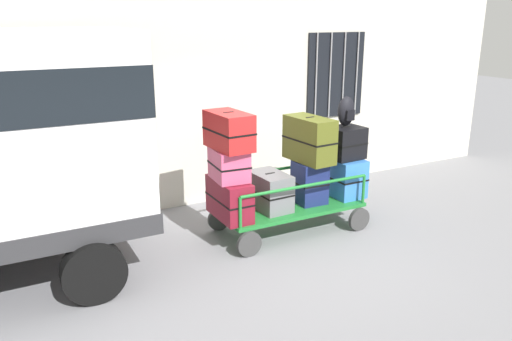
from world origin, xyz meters
name	(u,v)px	position (x,y,z in m)	size (l,w,h in m)	color
ground_plane	(293,246)	(0.00, 0.00, 0.00)	(40.00, 40.00, 0.00)	gray
building_wall	(220,50)	(0.00, 2.34, 2.50)	(12.00, 0.38, 5.00)	beige
luggage_cart	(289,209)	(0.24, 0.51, 0.32)	(2.15, 1.03, 0.39)	#1E722D
cart_railing	(290,181)	(0.24, 0.51, 0.75)	(2.05, 0.90, 0.44)	#1E722D
suitcase_left_bottom	(229,199)	(-0.72, 0.50, 0.66)	(0.38, 0.80, 0.54)	maroon
suitcase_left_middle	(229,164)	(-0.72, 0.49, 1.14)	(0.46, 0.60, 0.43)	#CC4C72
suitcase_left_top	(229,131)	(-0.72, 0.48, 1.60)	(0.45, 0.77, 0.49)	#B21E1E
suitcase_midleft_bottom	(270,191)	(-0.08, 0.52, 0.66)	(0.45, 0.68, 0.53)	slate
suitcase_center_bottom	(310,182)	(0.56, 0.48, 0.70)	(0.43, 0.46, 0.62)	navy
suitcase_center_middle	(309,139)	(0.56, 0.52, 1.33)	(0.46, 0.84, 0.64)	#4C5119
suitcase_midright_bottom	(345,177)	(1.20, 0.48, 0.68)	(0.46, 0.59, 0.58)	#3372C6
suitcase_midright_middle	(345,143)	(1.20, 0.51, 1.21)	(0.55, 0.48, 0.48)	black
backpack	(346,111)	(1.22, 0.56, 1.68)	(0.27, 0.22, 0.44)	black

